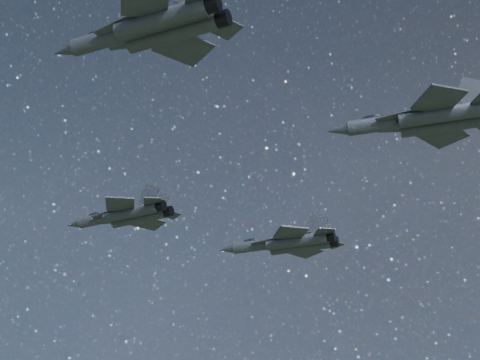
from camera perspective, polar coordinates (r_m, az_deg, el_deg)
The scene contains 4 objects.
jet_lead at distance 96.99m, azimuth -8.78°, elevation -2.69°, with size 16.64×11.64×4.19m.
jet_left at distance 101.12m, azimuth 3.80°, elevation -4.89°, with size 17.78×12.17×4.46m.
jet_right at distance 63.57m, azimuth -6.79°, elevation 11.66°, with size 17.67×12.26×4.44m.
jet_slot at distance 77.45m, azimuth 14.40°, elevation 4.60°, with size 18.25×12.35×4.59m.
Camera 1 is at (39.58, -59.61, 110.78)m, focal length 55.00 mm.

